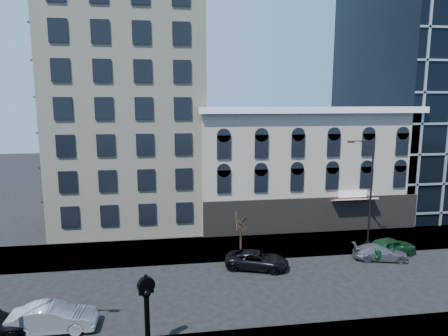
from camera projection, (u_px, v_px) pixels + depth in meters
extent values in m
plane|color=black|center=(204.00, 292.00, 27.59)|extent=(160.00, 160.00, 0.00)
cube|color=gray|center=(195.00, 249.00, 35.38)|extent=(160.00, 6.00, 0.12)
cube|color=beige|center=(129.00, 44.00, 42.10)|extent=(15.00, 15.00, 38.00)
cube|color=gray|center=(298.00, 166.00, 43.92)|extent=(22.00, 10.00, 12.00)
cube|color=white|center=(318.00, 110.00, 37.81)|extent=(22.60, 0.80, 0.60)
cube|color=black|center=(313.00, 215.00, 39.69)|extent=(22.00, 0.30, 3.60)
cube|color=maroon|center=(354.00, 200.00, 39.46)|extent=(4.50, 1.18, 0.55)
cube|color=black|center=(439.00, 93.00, 50.32)|extent=(20.00, 20.00, 28.00)
cylinder|color=black|center=(147.00, 317.00, 20.77)|extent=(0.28, 0.28, 2.51)
sphere|color=black|center=(146.00, 293.00, 20.55)|extent=(0.48, 0.48, 0.48)
cube|color=black|center=(146.00, 292.00, 20.54)|extent=(0.79, 0.48, 0.22)
cylinder|color=black|center=(146.00, 285.00, 20.48)|extent=(0.94, 0.61, 0.90)
cylinder|color=white|center=(146.00, 287.00, 20.33)|extent=(0.71, 0.31, 0.76)
cylinder|color=white|center=(146.00, 284.00, 20.62)|extent=(0.71, 0.31, 0.76)
sphere|color=black|center=(146.00, 276.00, 20.39)|extent=(0.17, 0.17, 0.17)
cylinder|color=black|center=(371.00, 196.00, 35.31)|extent=(0.17, 0.17, 9.22)
cylinder|color=black|center=(368.00, 243.00, 36.04)|extent=(0.39, 0.39, 0.43)
cube|color=black|center=(349.00, 142.00, 35.05)|extent=(0.63, 0.45, 0.15)
cylinder|color=#2D2216|center=(241.00, 236.00, 35.10)|extent=(0.20, 0.20, 2.48)
imported|color=#A5A8AD|center=(53.00, 318.00, 22.83)|extent=(4.84, 1.70, 1.59)
imported|color=black|center=(257.00, 260.00, 31.40)|extent=(5.42, 3.75, 1.38)
imported|color=#595B60|center=(381.00, 252.00, 33.15)|extent=(4.70, 2.75, 1.28)
imported|color=#143F1E|center=(390.00, 247.00, 33.90)|extent=(5.08, 3.15, 1.62)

